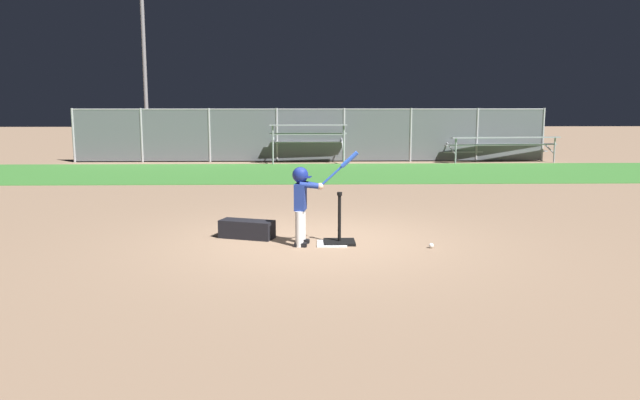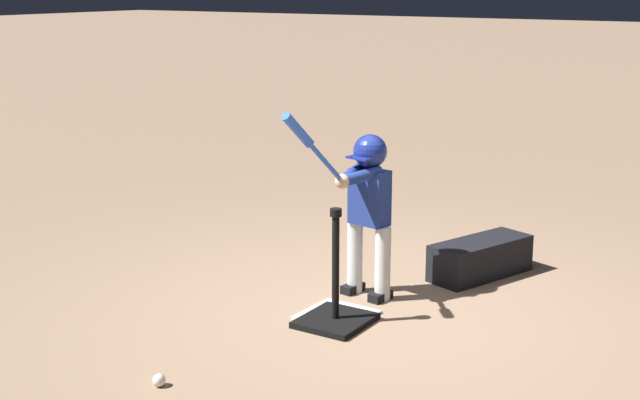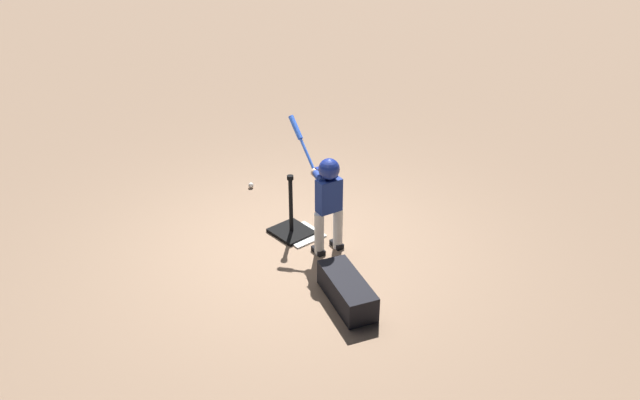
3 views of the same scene
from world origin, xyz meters
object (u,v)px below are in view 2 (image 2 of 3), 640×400
(batter_child, at_px, (366,195))
(baseball, at_px, (159,380))
(batting_tee, at_px, (335,309))
(equipment_bag, at_px, (480,258))

(batter_child, xyz_separation_m, baseball, (1.86, -0.25, -0.71))
(batting_tee, xyz_separation_m, equipment_bag, (-1.42, 0.42, 0.04))
(batting_tee, bearing_deg, batter_child, -170.85)
(batting_tee, height_order, baseball, batting_tee)
(batting_tee, xyz_separation_m, batter_child, (-0.54, -0.09, 0.64))
(batting_tee, distance_m, baseball, 1.36)
(batter_child, height_order, equipment_bag, batter_child)
(batting_tee, distance_m, equipment_bag, 1.48)
(batter_child, xyz_separation_m, equipment_bag, (-0.87, 0.51, -0.61))
(equipment_bag, bearing_deg, batter_child, -10.70)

